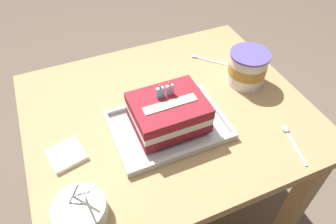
% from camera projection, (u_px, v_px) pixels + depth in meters
% --- Properties ---
extents(ground_plane, '(8.00, 8.00, 0.00)m').
position_uv_depth(ground_plane, '(168.00, 210.00, 1.58)').
color(ground_plane, '#6B5B4C').
extents(dining_table, '(0.93, 0.78, 0.72)m').
position_uv_depth(dining_table, '(168.00, 132.00, 1.14)').
color(dining_table, tan).
rests_on(dining_table, ground_plane).
extents(foil_tray, '(0.36, 0.26, 0.02)m').
position_uv_depth(foil_tray, '(168.00, 126.00, 1.00)').
color(foil_tray, silver).
rests_on(foil_tray, dining_table).
extents(birthday_cake, '(0.22, 0.18, 0.14)m').
position_uv_depth(birthday_cake, '(168.00, 112.00, 0.95)').
color(birthday_cake, maroon).
rests_on(birthday_cake, foil_tray).
extents(bowl_stack, '(0.14, 0.14, 0.11)m').
position_uv_depth(bowl_stack, '(80.00, 211.00, 0.78)').
color(bowl_stack, silver).
rests_on(bowl_stack, dining_table).
extents(ice_cream_tub, '(0.14, 0.14, 0.12)m').
position_uv_depth(ice_cream_tub, '(247.00, 68.00, 1.12)').
color(ice_cream_tub, white).
rests_on(ice_cream_tub, dining_table).
extents(serving_spoon_near_tray, '(0.05, 0.16, 0.01)m').
position_uv_depth(serving_spoon_near_tray, '(289.00, 136.00, 0.97)').
color(serving_spoon_near_tray, silver).
rests_on(serving_spoon_near_tray, dining_table).
extents(serving_spoon_by_bowls, '(0.12, 0.12, 0.01)m').
position_uv_depth(serving_spoon_by_bowls, '(203.00, 58.00, 1.25)').
color(serving_spoon_by_bowls, silver).
rests_on(serving_spoon_by_bowls, dining_table).
extents(napkin_pile, '(0.12, 0.11, 0.01)m').
position_uv_depth(napkin_pile, '(66.00, 155.00, 0.92)').
color(napkin_pile, white).
rests_on(napkin_pile, dining_table).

